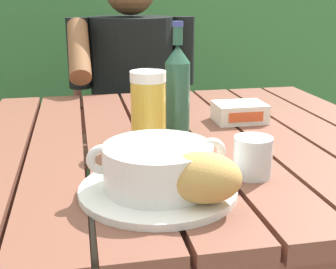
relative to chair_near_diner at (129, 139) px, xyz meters
name	(u,v)px	position (x,y,z in m)	size (l,w,h in m)	color
dining_table	(167,176)	(-0.01, -0.93, 0.20)	(1.11, 0.99, 0.75)	brown
chair_near_diner	(129,139)	(0.00, 0.00, 0.00)	(0.46, 0.44, 0.90)	brown
person_eating	(133,93)	(0.00, -0.20, 0.25)	(0.48, 0.47, 1.20)	black
serving_plate	(158,190)	(-0.09, -1.23, 0.31)	(0.26, 0.26, 0.01)	white
soup_bowl	(158,165)	(-0.09, -1.23, 0.35)	(0.23, 0.18, 0.08)	white
bread_roll	(203,177)	(-0.03, -1.30, 0.35)	(0.14, 0.13, 0.08)	tan
beer_glass	(148,109)	(-0.06, -0.98, 0.38)	(0.08, 0.08, 0.16)	gold
beer_bottle	(177,88)	(0.02, -0.90, 0.41)	(0.06, 0.06, 0.26)	#295741
water_glass_small	(253,157)	(0.09, -1.19, 0.34)	(0.07, 0.07, 0.07)	silver
butter_tub	(239,112)	(0.20, -0.84, 0.33)	(0.13, 0.10, 0.05)	white
table_knife	(219,174)	(0.03, -1.18, 0.31)	(0.14, 0.07, 0.01)	silver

